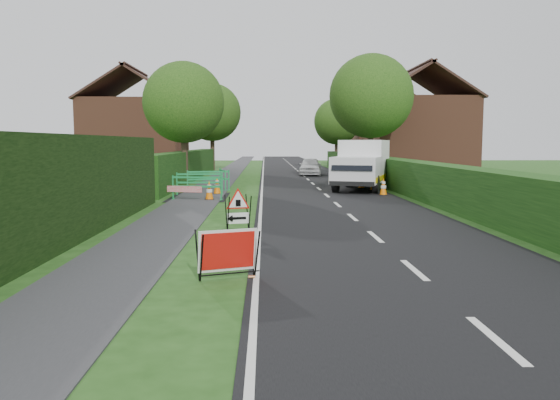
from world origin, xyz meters
name	(u,v)px	position (x,y,z in m)	size (l,w,h in m)	color
ground	(274,246)	(0.00, 0.00, 0.00)	(120.00, 120.00, 0.00)	#1E4413
road_surface	(296,170)	(2.50, 35.00, 0.00)	(6.00, 90.00, 0.02)	black
footpath	(232,170)	(-3.00, 35.00, 0.01)	(2.00, 90.00, 0.02)	#2D2D30
hedge_west_near	(50,247)	(-5.00, 0.00, 0.00)	(1.10, 18.00, 2.50)	black
hedge_west_far	(188,180)	(-5.00, 22.00, 0.00)	(1.00, 24.00, 1.80)	#14380F
hedge_east	(394,187)	(6.50, 16.00, 0.00)	(1.20, 50.00, 1.50)	#14380F
house_west	(136,135)	(-10.00, 30.00, 2.90)	(7.50, 7.40, 7.88)	brown
house_east_a	(417,135)	(11.00, 28.00, 2.90)	(7.50, 7.40, 7.88)	brown
house_east_b	(388,137)	(12.00, 42.00, 2.90)	(7.50, 7.40, 7.88)	brown
tree_nw	(184,103)	(-4.60, 18.00, 4.48)	(4.40, 4.40, 6.70)	#2D2116
tree_ne	(371,96)	(6.40, 22.00, 5.17)	(5.20, 5.20, 7.79)	#2D2116
tree_fw	(212,112)	(-4.60, 34.00, 4.83)	(4.80, 4.80, 7.24)	#2D2116
tree_fe	(337,122)	(6.40, 38.00, 4.22)	(4.20, 4.20, 6.33)	#2D2116
red_rect_sign	(228,251)	(-0.83, -3.05, 0.49)	(1.13, 0.90, 0.85)	black
triangle_sign	(237,208)	(-0.90, 1.29, 0.70)	(0.85, 0.85, 1.01)	black
works_van	(362,163)	(4.60, 14.65, 1.29)	(3.70, 5.71, 2.44)	silver
traffic_cone_0	(383,186)	(5.03, 11.71, 0.39)	(0.38, 0.38, 0.79)	black
traffic_cone_1	(373,182)	(5.08, 14.21, 0.39)	(0.38, 0.38, 0.79)	black
traffic_cone_2	(362,181)	(4.70, 15.37, 0.39)	(0.38, 0.38, 0.79)	black
traffic_cone_3	(209,190)	(-2.46, 9.98, 0.39)	(0.38, 0.38, 0.79)	black
traffic_cone_4	(217,185)	(-2.36, 12.47, 0.39)	(0.38, 0.38, 0.79)	black
ped_barrier_0	(197,185)	(-2.95, 9.94, 0.63)	(2.09, 0.65, 1.00)	#198A42
ped_barrier_1	(200,181)	(-3.11, 12.20, 0.63)	(2.07, 0.43, 1.00)	#198A42
ped_barrier_2	(208,178)	(-2.93, 14.26, 0.63)	(2.09, 0.81, 1.00)	#198A42
ped_barrier_3	(223,176)	(-2.32, 15.25, 0.63)	(0.77, 2.09, 1.00)	#198A42
redwhite_plank	(185,200)	(-3.45, 9.90, 0.00)	(1.50, 0.04, 0.25)	red
litter_can	(252,279)	(-0.43, -3.01, 0.00)	(0.07, 0.07, 0.12)	#BF7F4C
hatchback_car	(310,166)	(3.03, 26.61, 0.63)	(1.50, 3.72, 1.27)	silver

